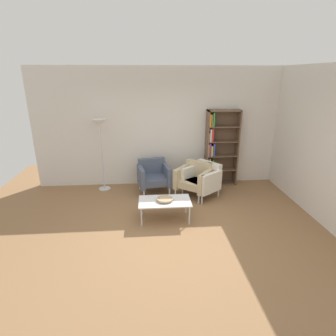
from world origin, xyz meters
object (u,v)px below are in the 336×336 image
Objects in this scene: armchair_corner_red at (194,179)px; armchair_near_window at (203,179)px; armchair_spare_guest at (154,175)px; bookshelf_tall at (218,149)px; decorative_bowl at (165,199)px; floor_lamp_torchiere at (100,132)px; coffee_table_low at (165,202)px.

armchair_corner_red is 1.00× the size of armchair_near_window.
armchair_near_window is at bearing -25.61° from armchair_spare_guest.
bookshelf_tall is 2.33m from decorative_bowl.
decorative_bowl is (-1.46, -1.74, -0.49)m from bookshelf_tall.
armchair_spare_guest is 0.98m from armchair_corner_red.
decorative_bowl is at bearing -48.63° from floor_lamp_torchiere.
armchair_spare_guest is at bearing -159.79° from armchair_corner_red.
armchair_spare_guest is 1.17m from armchair_near_window.
decorative_bowl is 1.36m from armchair_spare_guest.
floor_lamp_torchiere is (-1.39, 1.58, 1.08)m from coffee_table_low.
bookshelf_tall is 2.91m from floor_lamp_torchiere.
bookshelf_tall is 1.90× the size of coffee_table_low.
armchair_near_window is at bearing 29.92° from armchair_corner_red.
coffee_table_low is 1.41m from armchair_near_window.
coffee_table_low is at bearing -130.09° from bookshelf_tall.
floor_lamp_torchiere reaches higher than armchair_spare_guest.
armchair_near_window reaches higher than decorative_bowl.
armchair_near_window is (1.13, -0.31, 0.00)m from armchair_spare_guest.
floor_lamp_torchiere is (-1.22, 0.23, 1.03)m from armchair_spare_guest.
floor_lamp_torchiere is at bearing -140.82° from armchair_near_window.
armchair_spare_guest is 0.86× the size of armchair_corner_red.
armchair_spare_guest is at bearing 97.56° from decorative_bowl.
armchair_corner_red reaches higher than decorative_bowl.
floor_lamp_torchiere reaches higher than armchair_near_window.
floor_lamp_torchiere is at bearing 158.92° from armchair_spare_guest.
coffee_table_low is 1.36m from armchair_spare_guest.
decorative_bowl is 2.34m from floor_lamp_torchiere.
bookshelf_tall reaches higher than floor_lamp_torchiere.
armchair_near_window is at bearing 47.54° from decorative_bowl.
armchair_corner_red is at bearing -136.12° from bookshelf_tall.
armchair_corner_red is 0.55× the size of floor_lamp_torchiere.
armchair_near_window reaches higher than coffee_table_low.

